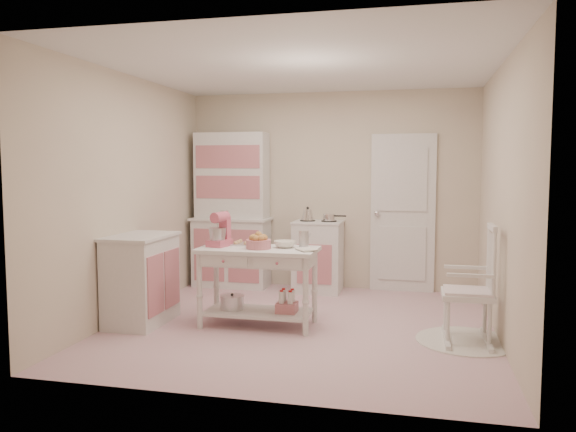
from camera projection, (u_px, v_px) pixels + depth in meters
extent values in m
plane|color=#CE8095|center=(301.00, 325.00, 5.74)|extent=(3.80, 3.80, 0.00)
cube|color=white|center=(302.00, 67.00, 5.52)|extent=(3.80, 3.80, 0.04)
cube|color=beige|center=(331.00, 191.00, 7.47)|extent=(3.80, 0.04, 2.60)
cube|color=beige|center=(245.00, 214.00, 3.79)|extent=(3.80, 0.04, 2.60)
cube|color=beige|center=(130.00, 196.00, 6.06)|extent=(0.04, 3.80, 2.60)
cube|color=beige|center=(502.00, 201.00, 5.20)|extent=(0.04, 3.80, 2.60)
cube|color=white|center=(403.00, 213.00, 7.25)|extent=(0.82, 0.05, 2.04)
cube|color=white|center=(231.00, 210.00, 7.56)|extent=(1.06, 0.50, 2.08)
cube|color=white|center=(318.00, 256.00, 7.29)|extent=(0.62, 0.57, 0.92)
cube|color=white|center=(141.00, 279.00, 5.79)|extent=(0.54, 0.84, 0.92)
cylinder|color=white|center=(466.00, 341.00, 5.20)|extent=(0.92, 0.92, 0.01)
cube|color=white|center=(468.00, 283.00, 5.15)|extent=(0.49, 0.73, 1.10)
cube|color=white|center=(258.00, 287.00, 5.70)|extent=(1.20, 0.60, 0.80)
cube|color=#CF5770|center=(219.00, 230.00, 5.76)|extent=(0.26, 0.32, 0.34)
cube|color=silver|center=(249.00, 244.00, 5.87)|extent=(0.34, 0.24, 0.02)
cylinder|color=#C5717A|center=(258.00, 244.00, 5.61)|extent=(0.25, 0.25, 0.09)
imported|color=white|center=(285.00, 244.00, 5.68)|extent=(0.22, 0.22, 0.07)
cylinder|color=silver|center=(304.00, 239.00, 5.71)|extent=(0.10, 0.10, 0.17)
imported|color=white|center=(299.00, 250.00, 5.44)|extent=(0.26, 0.27, 0.02)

